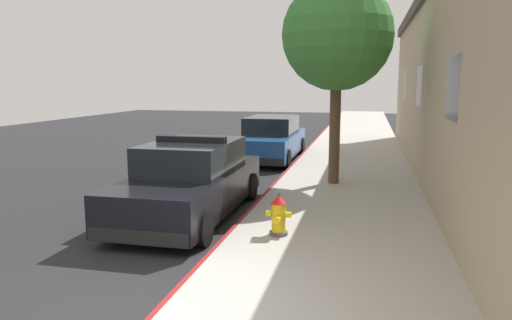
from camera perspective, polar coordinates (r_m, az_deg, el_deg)
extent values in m
cube|color=#232326|center=(16.42, -10.23, -0.99)|extent=(32.72, 60.00, 0.20)
cube|color=#ADA89E|center=(15.07, 11.21, -1.24)|extent=(3.63, 60.00, 0.16)
cube|color=maroon|center=(15.24, 4.22, -0.97)|extent=(0.08, 60.00, 0.16)
cube|color=black|center=(8.67, 22.60, 7.92)|extent=(0.06, 1.30, 1.10)
cube|color=black|center=(14.18, 18.99, 8.37)|extent=(0.06, 1.30, 1.10)
cube|color=black|center=(19.71, 17.40, 8.56)|extent=(0.06, 1.30, 1.10)
cube|color=black|center=(10.03, -7.81, -3.49)|extent=(1.84, 4.80, 0.76)
cube|color=black|center=(10.04, -7.59, 0.48)|extent=(1.64, 2.50, 0.60)
cube|color=black|center=(8.04, -13.80, -8.83)|extent=(1.76, 0.16, 0.24)
cube|color=black|center=(12.25, -3.88, -2.35)|extent=(1.76, 0.16, 0.24)
cylinder|color=black|center=(11.94, -8.74, -2.74)|extent=(0.22, 0.64, 0.64)
cylinder|color=black|center=(11.42, -0.69, -3.18)|extent=(0.22, 0.64, 0.64)
cylinder|color=black|center=(8.97, -16.88, -7.05)|extent=(0.22, 0.64, 0.64)
cylinder|color=black|center=(8.27, -6.39, -8.10)|extent=(0.22, 0.64, 0.64)
cube|color=black|center=(9.95, -7.74, 2.48)|extent=(1.48, 0.20, 0.12)
cube|color=red|center=(10.08, -9.60, 2.52)|extent=(0.44, 0.18, 0.11)
cube|color=#1E33E0|center=(9.83, -5.83, 2.44)|extent=(0.44, 0.18, 0.11)
cube|color=navy|center=(17.27, 1.80, 1.93)|extent=(1.84, 4.80, 0.76)
cube|color=black|center=(17.35, 1.91, 4.22)|extent=(1.64, 2.50, 0.60)
cube|color=black|center=(15.05, 0.03, -0.15)|extent=(1.76, 0.16, 0.24)
cube|color=black|center=(19.59, 3.14, 2.03)|extent=(1.76, 0.16, 0.24)
cylinder|color=black|center=(19.13, 0.27, 1.87)|extent=(0.22, 0.64, 0.64)
cylinder|color=black|center=(18.83, 5.38, 1.71)|extent=(0.22, 0.64, 0.64)
cylinder|color=black|center=(15.87, -2.47, 0.33)|extent=(0.22, 0.64, 0.64)
cylinder|color=black|center=(15.50, 3.67, 0.11)|extent=(0.22, 0.64, 0.64)
cylinder|color=#4C4C51|center=(8.40, 2.70, -8.69)|extent=(0.32, 0.32, 0.06)
cylinder|color=yellow|center=(8.32, 2.71, -6.86)|extent=(0.24, 0.24, 0.50)
cone|color=red|center=(8.24, 2.73, -4.72)|extent=(0.28, 0.28, 0.14)
cylinder|color=#4C4C51|center=(8.22, 2.74, -4.04)|extent=(0.05, 0.05, 0.06)
cylinder|color=yellow|center=(8.34, 1.56, -6.39)|extent=(0.10, 0.10, 0.10)
cylinder|color=yellow|center=(8.28, 3.88, -6.53)|extent=(0.10, 0.10, 0.10)
cylinder|color=yellow|center=(8.15, 2.48, -7.13)|extent=(0.13, 0.12, 0.13)
cylinder|color=brown|center=(12.56, 9.38, 3.60)|extent=(0.28, 0.28, 2.82)
sphere|color=#387A33|center=(12.56, 9.67, 14.52)|extent=(2.80, 2.80, 2.80)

